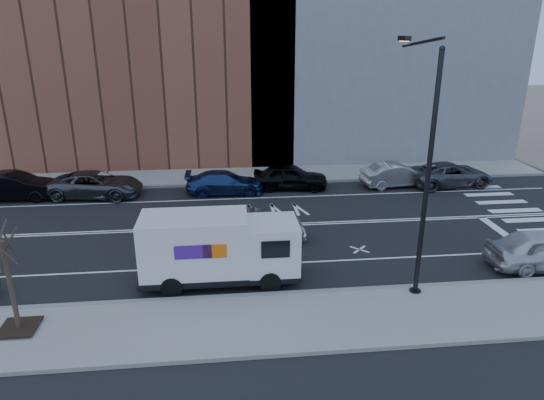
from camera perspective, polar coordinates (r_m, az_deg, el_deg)
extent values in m
plane|color=black|center=(24.82, -5.34, -3.20)|extent=(120.00, 120.00, 0.00)
cube|color=gray|center=(17.00, -4.81, -14.46)|extent=(44.00, 3.60, 0.15)
cube|color=gray|center=(33.09, -5.61, 2.80)|extent=(44.00, 3.60, 0.15)
cube|color=gray|center=(18.51, -4.96, -11.33)|extent=(44.00, 0.25, 0.17)
cube|color=gray|center=(31.37, -5.57, 1.87)|extent=(44.00, 0.25, 0.17)
cube|color=brown|center=(39.33, -18.87, 20.69)|extent=(26.00, 10.00, 22.00)
cylinder|color=black|center=(17.79, 17.80, 2.05)|extent=(0.18, 0.18, 9.00)
cylinder|color=black|center=(19.50, 16.46, -10.36)|extent=(0.44, 0.44, 0.20)
sphere|color=black|center=(17.06, 19.40, 16.45)|extent=(0.20, 0.20, 0.20)
cylinder|color=black|center=(18.61, 17.20, 17.31)|extent=(0.11, 3.49, 0.48)
cube|color=black|center=(20.19, 15.32, 17.87)|extent=(0.25, 0.80, 0.18)
cube|color=#FFF2CC|center=(20.20, 15.29, 17.59)|extent=(0.18, 0.55, 0.03)
cube|color=black|center=(18.57, -27.61, -13.11)|extent=(1.20, 1.20, 0.04)
cylinder|color=#382B1E|center=(17.86, -28.37, -8.96)|extent=(0.16, 0.16, 3.20)
cylinder|color=#382B1E|center=(17.19, -28.35, -4.84)|extent=(0.06, 0.80, 1.44)
cylinder|color=#382B1E|center=(17.46, -28.59, -4.53)|extent=(0.81, 0.31, 1.19)
cylinder|color=#382B1E|center=(17.06, -29.17, -5.17)|extent=(0.72, 0.29, 1.13)
cube|color=black|center=(19.56, -6.28, -8.38)|extent=(6.07, 2.07, 0.29)
cube|color=silver|center=(19.17, 0.07, -5.27)|extent=(1.96, 2.11, 1.96)
cube|color=black|center=(19.17, 3.05, -4.34)|extent=(0.06, 1.81, 0.93)
cube|color=black|center=(18.08, 0.43, -5.84)|extent=(1.08, 0.04, 0.68)
cube|color=black|center=(20.02, -0.25, -3.23)|extent=(1.08, 0.04, 0.68)
cube|color=black|center=(19.71, 2.87, -7.73)|extent=(0.15, 1.96, 0.34)
cube|color=silver|center=(19.04, -9.08, -5.07)|extent=(4.11, 2.16, 2.25)
cube|color=#47198C|center=(17.98, -9.27, -6.09)|extent=(1.37, 0.02, 0.54)
cube|color=orange|center=(17.95, -6.76, -6.02)|extent=(0.88, 0.02, 0.54)
cube|color=#47198C|center=(19.98, -8.96, -3.38)|extent=(1.37, 0.02, 0.54)
cube|color=orange|center=(19.95, -6.71, -3.31)|extent=(0.88, 0.02, 0.54)
cylinder|color=black|center=(18.78, -0.22, -9.61)|extent=(0.82, 0.28, 0.82)
cylinder|color=black|center=(20.51, -0.76, -6.96)|extent=(0.82, 0.28, 0.82)
cylinder|color=black|center=(18.83, -11.72, -9.98)|extent=(0.82, 0.28, 0.82)
cylinder|color=black|center=(20.55, -11.23, -7.30)|extent=(0.82, 0.28, 0.82)
imported|color=black|center=(32.23, -28.01, 1.44)|extent=(4.91, 1.80, 1.61)
imported|color=#47494E|center=(30.80, -20.00, 1.73)|extent=(5.70, 3.16, 1.51)
imported|color=navy|center=(29.69, -5.56, 2.07)|extent=(4.77, 2.01, 1.37)
imported|color=black|center=(30.39, 2.15, 2.77)|extent=(4.85, 2.44, 1.59)
imported|color=#9E9EA2|center=(31.90, 14.51, 2.88)|extent=(4.71, 2.14, 1.50)
imported|color=#4A4B51|center=(33.09, 20.24, 2.87)|extent=(5.52, 2.91, 1.48)
imported|color=#AAAAAF|center=(22.88, -1.65, -3.18)|extent=(4.40, 1.58, 1.45)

